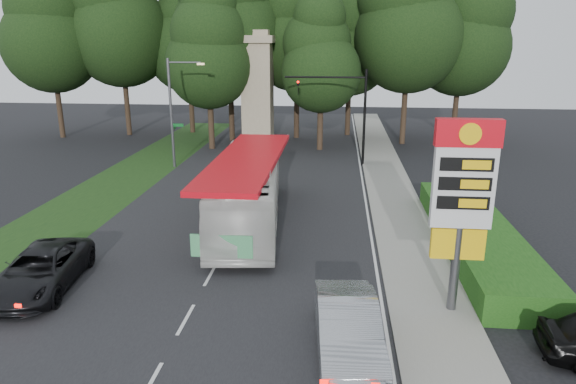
# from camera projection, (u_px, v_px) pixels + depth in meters

# --- Properties ---
(ground) EXTENTS (120.00, 120.00, 0.00)m
(ground) POSITION_uv_depth(u_px,v_px,m) (182.00, 328.00, 17.16)
(ground) COLOR black
(ground) RESTS_ON ground
(road_surface) EXTENTS (14.00, 80.00, 0.02)m
(road_surface) POSITION_uv_depth(u_px,v_px,m) (245.00, 212.00, 28.61)
(road_surface) COLOR black
(road_surface) RESTS_ON ground
(sidewalk_right) EXTENTS (3.00, 80.00, 0.12)m
(sidewalk_right) POSITION_uv_depth(u_px,v_px,m) (400.00, 216.00, 27.80)
(sidewalk_right) COLOR gray
(sidewalk_right) RESTS_ON ground
(grass_verge_left) EXTENTS (5.00, 50.00, 0.02)m
(grass_verge_left) POSITION_uv_depth(u_px,v_px,m) (124.00, 180.00, 35.22)
(grass_verge_left) COLOR #193814
(grass_verge_left) RESTS_ON ground
(hedge) EXTENTS (3.00, 14.00, 1.20)m
(hedge) POSITION_uv_depth(u_px,v_px,m) (476.00, 236.00, 23.55)
(hedge) COLOR #1B4913
(hedge) RESTS_ON ground
(gas_station_pylon) EXTENTS (2.10, 0.45, 6.85)m
(gas_station_pylon) POSITION_uv_depth(u_px,v_px,m) (463.00, 191.00, 16.94)
(gas_station_pylon) COLOR #59595E
(gas_station_pylon) RESTS_ON ground
(traffic_signal_mast) EXTENTS (6.10, 0.35, 7.20)m
(traffic_signal_mast) POSITION_uv_depth(u_px,v_px,m) (347.00, 104.00, 38.20)
(traffic_signal_mast) COLOR black
(traffic_signal_mast) RESTS_ON ground
(streetlight_signs) EXTENTS (2.75, 0.98, 8.00)m
(streetlight_signs) POSITION_uv_depth(u_px,v_px,m) (174.00, 108.00, 37.54)
(streetlight_signs) COLOR #59595E
(streetlight_signs) RESTS_ON ground
(monument) EXTENTS (3.00, 3.00, 10.05)m
(monument) POSITION_uv_depth(u_px,v_px,m) (258.00, 89.00, 44.51)
(monument) COLOR tan
(monument) RESTS_ON ground
(tree_far_west) EXTENTS (8.96, 8.96, 17.60)m
(tree_far_west) POSITION_uv_depth(u_px,v_px,m) (49.00, 24.00, 47.65)
(tree_far_west) COLOR #2D2116
(tree_far_west) RESTS_ON ground
(tree_west_mid) EXTENTS (9.80, 9.80, 19.25)m
(tree_west_mid) POSITION_uv_depth(u_px,v_px,m) (119.00, 13.00, 48.71)
(tree_west_mid) COLOR #2D2116
(tree_west_mid) RESTS_ON ground
(tree_west_near) EXTENTS (8.40, 8.40, 16.50)m
(tree_west_near) POSITION_uv_depth(u_px,v_px,m) (187.00, 32.00, 50.53)
(tree_west_near) COLOR #2D2116
(tree_west_near) RESTS_ON ground
(tree_center_left) EXTENTS (10.08, 10.08, 19.80)m
(tree_center_left) POSITION_uv_depth(u_px,v_px,m) (228.00, 7.00, 45.68)
(tree_center_left) COLOR #2D2116
(tree_center_left) RESTS_ON ground
(tree_center_right) EXTENTS (9.24, 9.24, 18.15)m
(tree_center_right) POSITION_uv_depth(u_px,v_px,m) (297.00, 20.00, 47.32)
(tree_center_right) COLOR #2D2116
(tree_center_right) RESTS_ON ground
(tree_east_near) EXTENTS (8.12, 8.12, 15.95)m
(tree_east_near) POSITION_uv_depth(u_px,v_px,m) (351.00, 35.00, 49.14)
(tree_east_near) COLOR #2D2116
(tree_east_near) RESTS_ON ground
(tree_east_mid) EXTENTS (9.52, 9.52, 18.70)m
(tree_east_mid) POSITION_uv_depth(u_px,v_px,m) (410.00, 14.00, 44.38)
(tree_east_mid) COLOR #2D2116
(tree_east_mid) RESTS_ON ground
(tree_far_east) EXTENTS (8.68, 8.68, 17.05)m
(tree_far_east) POSITION_uv_depth(u_px,v_px,m) (463.00, 27.00, 46.11)
(tree_far_east) COLOR #2D2116
(tree_far_east) RESTS_ON ground
(tree_monument_left) EXTENTS (7.28, 7.28, 14.30)m
(tree_monument_left) POSITION_uv_depth(u_px,v_px,m) (208.00, 47.00, 42.91)
(tree_monument_left) COLOR #2D2116
(tree_monument_left) RESTS_ON ground
(tree_monument_right) EXTENTS (6.72, 6.72, 13.20)m
(tree_monument_right) POSITION_uv_depth(u_px,v_px,m) (321.00, 55.00, 42.70)
(tree_monument_right) COLOR #2D2116
(tree_monument_right) RESTS_ON ground
(transit_bus) EXTENTS (4.29, 13.04, 3.57)m
(transit_bus) POSITION_uv_depth(u_px,v_px,m) (248.00, 191.00, 26.46)
(transit_bus) COLOR white
(transit_bus) RESTS_ON ground
(sedan_silver) EXTENTS (2.28, 5.41, 1.74)m
(sedan_silver) POSITION_uv_depth(u_px,v_px,m) (348.00, 329.00, 15.47)
(sedan_silver) COLOR #9EA0A5
(sedan_silver) RESTS_ON ground
(suv_charcoal) EXTENTS (3.19, 5.81, 1.54)m
(suv_charcoal) POSITION_uv_depth(u_px,v_px,m) (40.00, 270.00, 19.68)
(suv_charcoal) COLOR black
(suv_charcoal) RESTS_ON ground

